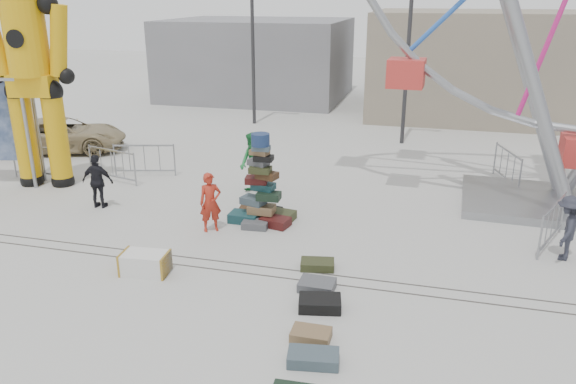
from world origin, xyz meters
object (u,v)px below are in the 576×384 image
(lamp_post_right, at_px, (412,30))
(suitcase_tower, at_px, (262,197))
(pedestrian_green, at_px, (253,164))
(parked_suv, at_px, (63,135))
(steamer_trunk, at_px, (145,263))
(barricade_dummy_b, at_px, (112,165))
(barricade_dummy_c, at_px, (145,160))
(pedestrian_red, at_px, (210,202))
(barricade_wheel_back, at_px, (507,167))
(lamp_post_left, at_px, (254,25))
(crash_test_dummy, at_px, (31,69))
(barricade_wheel_front, at_px, (552,225))
(barricade_dummy_a, at_px, (41,163))
(pedestrian_black, at_px, (98,181))
(pedestrian_grey, at_px, (567,228))

(lamp_post_right, distance_m, suitcase_tower, 10.66)
(pedestrian_green, relative_size, parked_suv, 0.41)
(steamer_trunk, height_order, barricade_dummy_b, barricade_dummy_b)
(barricade_dummy_c, height_order, pedestrian_red, pedestrian_red)
(barricade_wheel_back, relative_size, parked_suv, 0.43)
(lamp_post_left, relative_size, pedestrian_green, 4.16)
(barricade_wheel_back, bearing_deg, crash_test_dummy, -91.31)
(barricade_wheel_back, height_order, pedestrian_green, pedestrian_green)
(pedestrian_red, distance_m, parked_suv, 10.25)
(barricade_wheel_front, bearing_deg, lamp_post_right, 47.57)
(barricade_dummy_a, bearing_deg, steamer_trunk, -42.56)
(parked_suv, bearing_deg, barricade_dummy_b, -146.22)
(lamp_post_right, xyz_separation_m, pedestrian_black, (-7.98, -9.62, -3.70))
(suitcase_tower, xyz_separation_m, steamer_trunk, (-1.60, -3.50, -0.44))
(lamp_post_left, height_order, barricade_dummy_c, lamp_post_left)
(steamer_trunk, relative_size, barricade_wheel_back, 0.51)
(lamp_post_left, bearing_deg, pedestrian_green, -72.69)
(pedestrian_green, bearing_deg, barricade_dummy_b, -138.24)
(lamp_post_left, distance_m, pedestrian_green, 10.53)
(barricade_dummy_a, bearing_deg, barricade_wheel_back, 8.83)
(suitcase_tower, bearing_deg, crash_test_dummy, 175.98)
(crash_test_dummy, height_order, barricade_dummy_b, crash_test_dummy)
(steamer_trunk, distance_m, pedestrian_red, 2.67)
(steamer_trunk, bearing_deg, lamp_post_right, 64.35)
(pedestrian_green, bearing_deg, lamp_post_right, 103.93)
(lamp_post_right, relative_size, barricade_dummy_a, 4.00)
(pedestrian_red, relative_size, parked_suv, 0.33)
(barricade_wheel_front, xyz_separation_m, pedestrian_black, (-12.06, -0.48, 0.23))
(barricade_wheel_back, bearing_deg, pedestrian_grey, -8.89)
(barricade_dummy_a, bearing_deg, barricade_wheel_front, -9.24)
(barricade_wheel_back, bearing_deg, pedestrian_green, -84.17)
(barricade_dummy_a, height_order, pedestrian_grey, pedestrian_grey)
(pedestrian_black, bearing_deg, barricade_dummy_c, -91.47)
(crash_test_dummy, bearing_deg, barricade_wheel_front, -14.48)
(pedestrian_black, bearing_deg, pedestrian_grey, 174.29)
(barricade_wheel_front, bearing_deg, steamer_trunk, 136.81)
(barricade_dummy_c, height_order, barricade_wheel_front, same)
(lamp_post_left, relative_size, pedestrian_black, 5.12)
(lamp_post_left, bearing_deg, barricade_wheel_back, -31.18)
(barricade_dummy_a, xyz_separation_m, parked_suv, (-1.41, 3.17, 0.10))
(pedestrian_red, bearing_deg, barricade_dummy_b, 113.82)
(barricade_wheel_back, bearing_deg, pedestrian_red, -68.79)
(pedestrian_black, bearing_deg, pedestrian_red, 163.84)
(pedestrian_grey, bearing_deg, suitcase_tower, -75.70)
(crash_test_dummy, bearing_deg, lamp_post_right, 26.43)
(barricade_dummy_b, distance_m, barricade_wheel_back, 12.77)
(lamp_post_left, height_order, suitcase_tower, lamp_post_left)
(suitcase_tower, distance_m, barricade_wheel_front, 7.25)
(barricade_wheel_front, bearing_deg, suitcase_tower, 115.95)
(pedestrian_green, relative_size, pedestrian_grey, 1.25)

